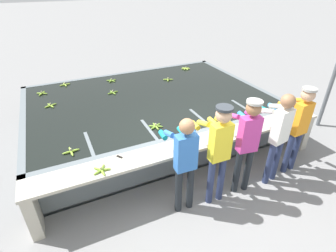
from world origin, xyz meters
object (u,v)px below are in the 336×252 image
Objects in this scene: banana_bunch_floating_4 at (51,105)px; banana_bunch_floating_6 at (156,126)px; banana_bunch_floating_0 at (168,79)px; worker_4 at (298,122)px; banana_bunch_ledge_0 at (101,170)px; worker_2 at (247,138)px; worker_1 at (219,146)px; banana_bunch_floating_8 at (113,92)px; worker_0 at (185,158)px; banana_bunch_floating_5 at (42,93)px; knife_0 at (123,158)px; banana_bunch_floating_1 at (71,151)px; worker_3 at (279,131)px; banana_bunch_floating_2 at (65,85)px; banana_bunch_floating_3 at (112,80)px; banana_bunch_floating_7 at (186,69)px.

banana_bunch_floating_6 is (1.74, -1.81, -0.00)m from banana_bunch_floating_4.
banana_bunch_floating_0 and banana_bunch_floating_4 have the same top height.
worker_4 is 3.48m from banana_bunch_ledge_0.
worker_2 is 4.19m from banana_bunch_floating_4.
worker_2 is at bearing 1.50° from worker_1.
banana_bunch_floating_8 is at bearing 72.05° from banana_bunch_ledge_0.
worker_0 is 4.30m from banana_bunch_floating_5.
worker_4 reaches higher than knife_0.
banana_bunch_floating_1 is 2.80m from banana_bunch_floating_5.
banana_bunch_floating_6 is at bearing -80.72° from banana_bunch_floating_8.
worker_3 is at bearing -20.27° from banana_bunch_floating_1.
banana_bunch_floating_1 is at bearing -174.01° from banana_bunch_floating_6.
worker_3 is 6.20× the size of banana_bunch_floating_6.
banana_bunch_ledge_0 reaches higher than banana_bunch_floating_2.
banana_bunch_floating_0 is 1.04× the size of banana_bunch_floating_5.
banana_bunch_floating_0 is 0.95× the size of banana_bunch_floating_1.
worker_4 is 6.65× the size of banana_bunch_floating_5.
worker_4 is at bearing -10.91° from knife_0.
worker_2 is 2.31m from banana_bunch_ledge_0.
worker_3 is at bearing -171.73° from worker_4.
worker_0 reaches higher than banana_bunch_floating_3.
banana_bunch_floating_8 is (-2.55, 3.22, -0.20)m from worker_4.
banana_bunch_floating_2 is 3.70m from knife_0.
worker_0 is 6.24× the size of banana_bunch_floating_0.
worker_1 reaches higher than banana_bunch_floating_6.
banana_bunch_floating_7 is at bearing 35.32° from banana_bunch_floating_0.
banana_bunch_floating_3 is at bearing 90.91° from worker_0.
worker_1 reaches higher than banana_bunch_floating_1.
banana_bunch_ledge_0 is at bearing -88.63° from banana_bunch_floating_2.
worker_0 is 3.51m from banana_bunch_floating_4.
worker_1 is 1.44m from banana_bunch_floating_6.
banana_bunch_floating_3 is (-2.36, 4.04, -0.20)m from worker_4.
banana_bunch_floating_7 is at bearing 1.39° from banana_bunch_floating_3.
banana_bunch_floating_3 is (-0.61, 4.10, -0.24)m from worker_1.
worker_0 is 0.96× the size of worker_2.
worker_3 reaches higher than banana_bunch_floating_7.
banana_bunch_floating_5 is at bearing 99.94° from banana_bunch_floating_4.
banana_bunch_floating_7 is (0.49, 4.18, -0.21)m from worker_3.
banana_bunch_floating_0 and banana_bunch_floating_5 have the same top height.
banana_bunch_floating_6 is at bearing 109.71° from worker_1.
banana_bunch_floating_3 is at bearing -178.61° from banana_bunch_floating_7.
worker_1 is at bearing -16.18° from banana_bunch_ledge_0.
worker_4 is at bearing -59.70° from banana_bunch_floating_3.
banana_bunch_floating_7 is 4.99m from banana_bunch_ledge_0.
worker_3 reaches higher than banana_bunch_floating_0.
worker_4 reaches higher than worker_0.
worker_1 is 6.29× the size of banana_bunch_floating_7.
worker_1 reaches higher than knife_0.
worker_1 is at bearing 178.99° from worker_3.
banana_bunch_floating_8 is (-0.25, 3.22, -0.15)m from worker_0.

